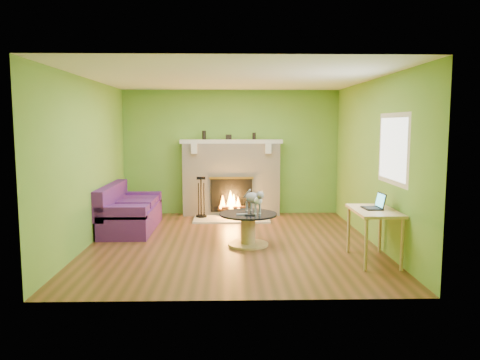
% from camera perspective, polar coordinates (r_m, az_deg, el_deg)
% --- Properties ---
extents(floor, '(5.00, 5.00, 0.00)m').
position_cam_1_polar(floor, '(7.59, -0.96, -7.61)').
color(floor, '#523317').
rests_on(floor, ground).
extents(ceiling, '(5.00, 5.00, 0.00)m').
position_cam_1_polar(ceiling, '(7.39, -1.00, 12.32)').
color(ceiling, white).
rests_on(ceiling, wall_back).
extents(wall_back, '(5.00, 0.00, 5.00)m').
position_cam_1_polar(wall_back, '(9.87, -1.09, 3.38)').
color(wall_back, '#649932').
rests_on(wall_back, floor).
extents(wall_front, '(5.00, 0.00, 5.00)m').
position_cam_1_polar(wall_front, '(4.89, -0.75, -0.12)').
color(wall_front, '#649932').
rests_on(wall_front, floor).
extents(wall_left, '(0.00, 5.00, 5.00)m').
position_cam_1_polar(wall_left, '(7.70, -17.98, 2.08)').
color(wall_left, '#649932').
rests_on(wall_left, floor).
extents(wall_right, '(0.00, 5.00, 5.00)m').
position_cam_1_polar(wall_right, '(7.73, 15.96, 2.17)').
color(wall_right, '#649932').
rests_on(wall_right, floor).
extents(window_frame, '(0.00, 1.20, 1.20)m').
position_cam_1_polar(window_frame, '(6.86, 18.18, 3.63)').
color(window_frame, silver).
rests_on(window_frame, wall_right).
extents(window_pane, '(0.00, 1.06, 1.06)m').
position_cam_1_polar(window_pane, '(6.86, 18.11, 3.63)').
color(window_pane, white).
rests_on(window_pane, wall_right).
extents(fireplace, '(2.10, 0.46, 1.58)m').
position_cam_1_polar(fireplace, '(9.74, -1.07, 0.21)').
color(fireplace, beige).
rests_on(fireplace, floor).
extents(hearth, '(1.50, 0.75, 0.03)m').
position_cam_1_polar(hearth, '(9.35, -1.04, -4.77)').
color(hearth, beige).
rests_on(hearth, floor).
extents(mantel, '(2.10, 0.28, 0.08)m').
position_cam_1_polar(mantel, '(9.66, -1.08, 4.73)').
color(mantel, beige).
rests_on(mantel, fireplace).
extents(sofa, '(0.86, 1.82, 0.82)m').
position_cam_1_polar(sofa, '(8.66, -13.43, -3.85)').
color(sofa, '#511A64').
rests_on(sofa, floor).
extents(coffee_table, '(0.90, 0.90, 0.51)m').
position_cam_1_polar(coffee_table, '(7.35, 1.00, -5.74)').
color(coffee_table, tan).
rests_on(coffee_table, floor).
extents(desk, '(0.57, 0.98, 0.73)m').
position_cam_1_polar(desk, '(6.71, 16.05, -4.22)').
color(desk, tan).
rests_on(desk, floor).
extents(cat, '(0.45, 0.65, 0.38)m').
position_cam_1_polar(cat, '(7.32, 1.62, -2.54)').
color(cat, slate).
rests_on(cat, coffee_table).
extents(remote_silver, '(0.17, 0.06, 0.02)m').
position_cam_1_polar(remote_silver, '(7.18, 0.24, -4.20)').
color(remote_silver, gray).
rests_on(remote_silver, coffee_table).
extents(remote_black, '(0.16, 0.06, 0.02)m').
position_cam_1_polar(remote_black, '(7.13, 1.23, -4.29)').
color(remote_black, black).
rests_on(remote_black, coffee_table).
extents(laptop, '(0.28, 0.32, 0.23)m').
position_cam_1_polar(laptop, '(6.71, 15.82, -2.46)').
color(laptop, black).
rests_on(laptop, desk).
extents(fire_tools, '(0.22, 0.22, 0.82)m').
position_cam_1_polar(fire_tools, '(9.43, -4.75, -2.06)').
color(fire_tools, black).
rests_on(fire_tools, hearth).
extents(mantel_vase_left, '(0.08, 0.08, 0.18)m').
position_cam_1_polar(mantel_vase_left, '(9.70, -4.40, 5.48)').
color(mantel_vase_left, black).
rests_on(mantel_vase_left, mantel).
extents(mantel_vase_right, '(0.07, 0.07, 0.14)m').
position_cam_1_polar(mantel_vase_right, '(9.70, 1.73, 5.38)').
color(mantel_vase_right, black).
rests_on(mantel_vase_right, mantel).
extents(mantel_box, '(0.12, 0.08, 0.10)m').
position_cam_1_polar(mantel_box, '(9.68, -1.39, 5.26)').
color(mantel_box, black).
rests_on(mantel_box, mantel).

